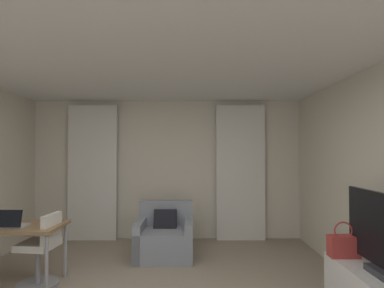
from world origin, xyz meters
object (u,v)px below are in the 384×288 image
object	(u,v)px
laptop	(12,223)
handbag_primary	(344,245)
desk	(10,231)
armchair	(165,238)
desk_chair	(41,254)

from	to	relation	value
laptop	handbag_primary	xyz separation A→B (m)	(3.74, -0.45, -0.12)
desk	handbag_primary	xyz separation A→B (m)	(3.81, -0.54, -0.01)
armchair	desk_chair	size ratio (longest dim) A/B	0.99
armchair	desk_chair	distance (m)	1.75
armchair	laptop	distance (m)	2.11
desk_chair	handbag_primary	distance (m)	3.47
armchair	desk	xyz separation A→B (m)	(-1.81, -1.01, 0.38)
desk	laptop	distance (m)	0.16
desk	laptop	size ratio (longest dim) A/B	3.85
laptop	desk_chair	bearing A→B (deg)	13.71
handbag_primary	armchair	bearing A→B (deg)	142.33
desk_chair	laptop	world-z (taller)	laptop
desk_chair	handbag_primary	world-z (taller)	handbag_primary
desk	laptop	bearing A→B (deg)	-50.49
desk	handbag_primary	bearing A→B (deg)	-8.12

